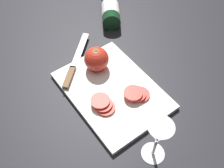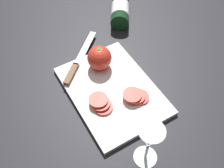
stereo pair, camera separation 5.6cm
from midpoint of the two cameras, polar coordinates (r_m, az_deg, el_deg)
ground_plane at (r=0.92m, az=2.62°, el=-3.00°), size 3.00×3.00×0.00m
cutting_board at (r=0.93m, az=1.72°, el=-1.53°), size 0.38×0.28×0.02m
wine_bottle at (r=1.22m, az=3.18°, el=16.25°), size 0.30×0.22×0.08m
wine_glass at (r=0.72m, az=10.47°, el=-11.93°), size 0.07×0.07×0.17m
whole_tomato at (r=0.95m, az=-1.07°, el=5.63°), size 0.09×0.09×0.09m
knife at (r=0.98m, az=-6.47°, el=3.66°), size 0.22×0.23×0.01m
tomato_slice_stack_near at (r=0.89m, az=7.02°, el=-2.67°), size 0.08×0.09×0.02m
tomato_slice_stack_far at (r=0.87m, az=-0.65°, el=-4.28°), size 0.09×0.07×0.02m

